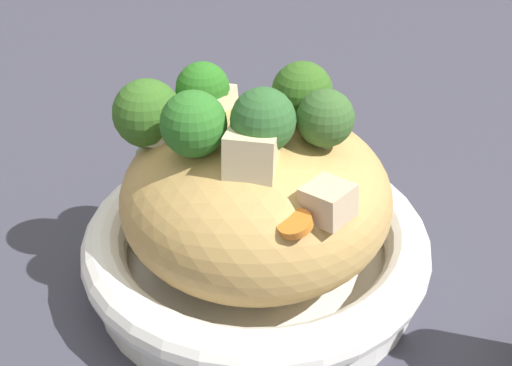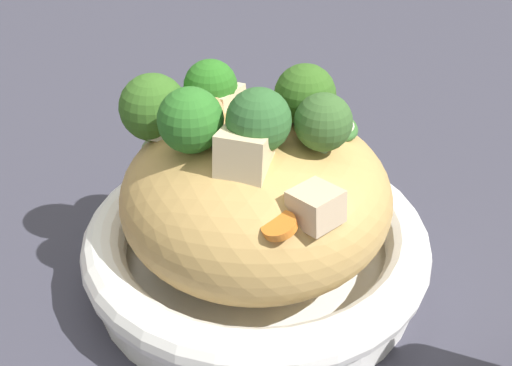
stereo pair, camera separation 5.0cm
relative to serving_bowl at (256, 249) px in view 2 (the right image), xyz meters
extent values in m
plane|color=#393844|center=(0.00, 0.00, -0.03)|extent=(3.00, 3.00, 0.00)
cylinder|color=white|center=(0.00, 0.00, -0.02)|extent=(0.25, 0.25, 0.02)
torus|color=white|center=(0.00, 0.00, 0.01)|extent=(0.27, 0.27, 0.03)
ellipsoid|color=tan|center=(0.00, 0.00, 0.05)|extent=(0.20, 0.20, 0.12)
torus|color=tan|center=(-0.03, 0.01, 0.08)|extent=(0.08, 0.08, 0.02)
torus|color=tan|center=(0.05, 0.00, 0.11)|extent=(0.05, 0.04, 0.03)
torus|color=tan|center=(-0.04, 0.02, 0.08)|extent=(0.06, 0.06, 0.02)
cone|color=#97B274|center=(0.03, 0.03, 0.10)|extent=(0.03, 0.03, 0.02)
sphere|color=#2D6D25|center=(0.03, 0.03, 0.12)|extent=(0.06, 0.06, 0.05)
cone|color=#91B66F|center=(0.05, -0.03, 0.10)|extent=(0.02, 0.02, 0.02)
sphere|color=#2A6C1F|center=(0.05, -0.03, 0.12)|extent=(0.05, 0.05, 0.04)
cone|color=#8CB871|center=(-0.03, -0.03, 0.10)|extent=(0.02, 0.02, 0.02)
sphere|color=#34601F|center=(-0.03, -0.03, 0.13)|extent=(0.06, 0.06, 0.04)
cone|color=#9AB772|center=(-0.05, 0.00, 0.10)|extent=(0.02, 0.02, 0.02)
sphere|color=#385E2B|center=(-0.05, 0.00, 0.12)|extent=(0.05, 0.05, 0.04)
cone|color=#98AE72|center=(0.08, 0.00, 0.08)|extent=(0.04, 0.04, 0.02)
sphere|color=#366421|center=(0.08, 0.00, 0.11)|extent=(0.07, 0.07, 0.05)
cone|color=#8DAD6D|center=(-0.01, 0.02, 0.11)|extent=(0.03, 0.03, 0.01)
sphere|color=#2E5E2D|center=(-0.01, 0.02, 0.13)|extent=(0.06, 0.06, 0.04)
cylinder|color=orange|center=(-0.04, 0.07, 0.09)|extent=(0.03, 0.03, 0.01)
cylinder|color=orange|center=(0.06, -0.01, 0.10)|extent=(0.03, 0.03, 0.01)
cylinder|color=orange|center=(-0.04, -0.08, 0.08)|extent=(0.03, 0.03, 0.02)
cylinder|color=orange|center=(-0.04, -0.02, 0.10)|extent=(0.03, 0.03, 0.02)
cylinder|color=orange|center=(-0.03, -0.02, 0.11)|extent=(0.03, 0.03, 0.02)
cylinder|color=beige|center=(0.01, -0.09, 0.08)|extent=(0.04, 0.04, 0.02)
torus|color=#2B5A2F|center=(0.01, -0.09, 0.08)|extent=(0.05, 0.04, 0.03)
cylinder|color=beige|center=(0.02, -0.08, 0.09)|extent=(0.05, 0.05, 0.02)
torus|color=#395E33|center=(0.02, -0.08, 0.09)|extent=(0.06, 0.06, 0.03)
cylinder|color=beige|center=(-0.04, -0.04, 0.10)|extent=(0.04, 0.04, 0.02)
torus|color=#36672C|center=(-0.04, -0.04, 0.10)|extent=(0.05, 0.05, 0.02)
cube|color=beige|center=(-0.06, 0.05, 0.09)|extent=(0.04, 0.04, 0.02)
cube|color=beige|center=(-0.01, 0.04, 0.11)|extent=(0.04, 0.04, 0.03)
cube|color=beige|center=(0.04, -0.03, 0.10)|extent=(0.04, 0.04, 0.02)
cube|color=beige|center=(0.06, 0.00, 0.10)|extent=(0.03, 0.04, 0.03)
camera|label=1|loc=(-0.11, 0.40, 0.34)|focal=48.01mm
camera|label=2|loc=(-0.16, 0.39, 0.34)|focal=48.01mm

